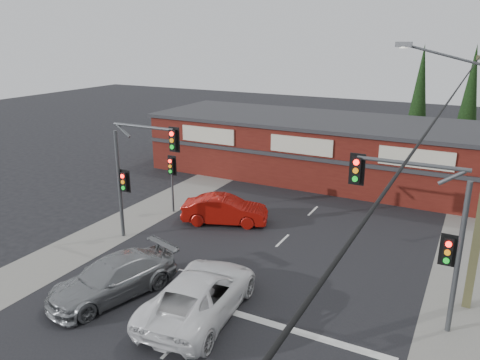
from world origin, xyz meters
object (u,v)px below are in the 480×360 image
at_px(white_suv, 200,294).
at_px(red_sedan, 225,210).
at_px(shop_building, 334,149).
at_px(silver_suv, 113,278).

xyz_separation_m(white_suv, red_sedan, (-3.46, 8.02, -0.06)).
relative_size(white_suv, shop_building, 0.22).
xyz_separation_m(silver_suv, shop_building, (2.98, 19.59, 1.36)).
bearing_deg(white_suv, shop_building, -93.24).
distance_m(silver_suv, shop_building, 19.86).
relative_size(white_suv, red_sedan, 1.27).
xyz_separation_m(red_sedan, shop_building, (2.71, 11.05, 1.37)).
height_order(red_sedan, shop_building, shop_building).
xyz_separation_m(white_suv, shop_building, (-0.74, 19.07, 1.31)).
height_order(silver_suv, shop_building, shop_building).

